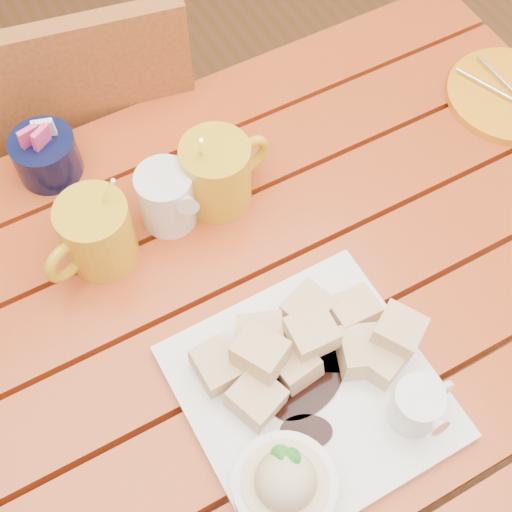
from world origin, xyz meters
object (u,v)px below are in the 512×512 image
table (241,362)px  chair_far (74,161)px  dessert_plate (310,403)px  coffee_mug_left (95,234)px  coffee_mug_right (218,172)px  orange_saucer (511,95)px

table → chair_far: chair_far is taller
dessert_plate → coffee_mug_left: 0.33m
coffee_mug_left → chair_far: chair_far is taller
coffee_mug_left → coffee_mug_right: (0.18, 0.01, 0.00)m
coffee_mug_left → orange_saucer: bearing=-24.4°
table → orange_saucer: 0.56m
coffee_mug_left → coffee_mug_right: 0.18m
dessert_plate → coffee_mug_left: (-0.13, 0.31, 0.02)m
table → coffee_mug_right: bearing=69.5°
orange_saucer → chair_far: size_ratio=0.21×
table → dessert_plate: dessert_plate is taller
dessert_plate → orange_saucer: 0.58m
dessert_plate → orange_saucer: dessert_plate is taller
coffee_mug_left → coffee_mug_right: coffee_mug_right is taller
coffee_mug_left → coffee_mug_right: size_ratio=0.99×
coffee_mug_right → orange_saucer: (0.46, -0.05, -0.05)m
chair_far → coffee_mug_right: bearing=121.1°
coffee_mug_right → coffee_mug_left: bearing=176.2°
orange_saucer → chair_far: chair_far is taller
table → orange_saucer: size_ratio=6.43×
table → coffee_mug_left: (-0.11, 0.18, 0.16)m
coffee_mug_left → dessert_plate: bearing=-88.8°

